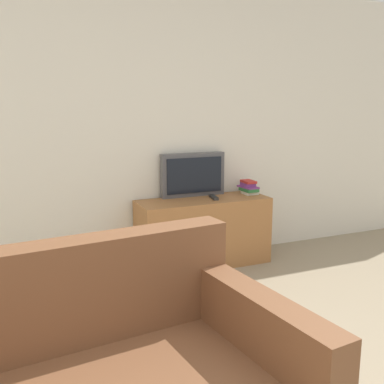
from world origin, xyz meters
name	(u,v)px	position (x,y,z in m)	size (l,w,h in m)	color
wall_back	(125,127)	(0.00, 3.03, 1.30)	(9.00, 0.06, 2.60)	silver
tv_stand	(203,232)	(0.66, 2.76, 0.32)	(1.24, 0.44, 0.63)	#9E6638
television	(193,175)	(0.63, 2.94, 0.84)	(0.64, 0.09, 0.42)	#4C4C51
book_stack	(249,188)	(1.18, 2.81, 0.70)	(0.15, 0.22, 0.13)	silver
remote_on_stand	(214,197)	(0.76, 2.75, 0.65)	(0.08, 0.20, 0.02)	#2D2D2D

